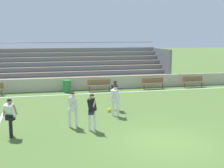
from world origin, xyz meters
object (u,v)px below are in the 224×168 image
Objects in this scene: player_white_wide_left at (115,98)px; soccer_ball at (109,110)px; player_white_overlapping at (10,114)px; bleacher_stand at (71,66)px; trash_bin at (67,86)px; bench_centre_sideline at (99,84)px; player_dark_wide_right at (115,93)px; bench_near_bin at (153,82)px; bench_near_wall_gap at (193,81)px; player_white_on_ball at (73,106)px; player_dark_pressing_high at (92,109)px.

soccer_ball is (-0.12, 0.93, -0.89)m from player_white_wide_left.
soccer_ball is at bearing 32.06° from player_white_overlapping.
bleacher_stand reaches higher than trash_bin.
player_dark_wide_right is (-0.19, -5.96, 0.47)m from bench_centre_sideline.
bench_near_bin and bench_near_wall_gap have the same top height.
player_dark_wide_right is (1.57, -10.12, -0.56)m from bleacher_stand.
bleacher_stand reaches higher than player_white_wide_left.
player_white_wide_left reaches higher than trash_bin.
soccer_ball is at bearing 97.55° from player_white_wide_left.
player_dark_wide_right reaches higher than trash_bin.
player_white_wide_left is (1.27, -11.42, -0.58)m from bleacher_stand.
player_white_on_ball is 1.00× the size of player_dark_pressing_high.
trash_bin is at bearing 176.78° from bench_centre_sideline.
trash_bin is 0.54× the size of player_dark_pressing_high.
player_dark_wide_right is 1.01× the size of player_dark_pressing_high.
bench_near_bin is at bearing 50.13° from player_white_on_ball.
trash_bin is 10.09m from player_white_overlapping.
soccer_ball is (-0.42, -0.37, -0.91)m from player_dark_wide_right.
player_white_on_ball is (-0.43, -8.81, 0.55)m from trash_bin.
player_white_wide_left is at bearing -82.45° from soccer_ball.
player_dark_wide_right is 1.01× the size of player_white_on_ball.
bench_near_bin is 8.18× the size of soccer_ball.
player_dark_pressing_high is at bearing -118.93° from player_dark_wide_right.
player_dark_wide_right is at bearing -143.53° from bench_near_wall_gap.
player_dark_pressing_high is at bearing 1.01° from player_white_overlapping.
player_dark_wide_right reaches higher than bench_near_wall_gap.
player_dark_wide_right is 3.91m from player_dark_pressing_high.
trash_bin is (-2.44, 0.14, -0.09)m from bench_centre_sideline.
bench_centre_sideline is at bearing -3.22° from trash_bin.
soccer_ball is at bearing -143.28° from bench_near_wall_gap.
bench_centre_sideline is 1.07× the size of player_white_wide_left.
bench_near_wall_gap is (3.50, 0.00, 0.00)m from bench_near_bin.
player_white_on_ball reaches higher than bench_centre_sideline.
player_white_wide_left is at bearing 30.81° from player_white_on_ball.
bench_centre_sideline is 8.18× the size of soccer_ball.
player_dark_wide_right reaches higher than bench_centre_sideline.
bench_near_bin is 7.52m from player_dark_wide_right.
player_white_wide_left is 1.33m from player_dark_wide_right.
bench_near_wall_gap is 13.81m from player_white_on_ball.
trash_bin is at bearing 179.24° from bench_near_wall_gap.
bench_centre_sideline and bench_near_wall_gap have the same top height.
player_dark_wide_right is at bearing 45.35° from player_white_on_ball.
bench_near_bin is 1.07× the size of player_white_wide_left.
player_white_overlapping is at bearing -156.76° from player_white_wide_left.
bench_centre_sideline is at bearing -67.13° from bleacher_stand.
bleacher_stand is 14.14m from player_white_overlapping.
player_white_on_ball is 2.81m from player_white_overlapping.
player_white_wide_left is 1.29m from soccer_ball.
player_white_on_ball is at bearing -108.32° from bench_centre_sideline.
player_dark_pressing_high is (-1.89, -3.42, -0.01)m from player_dark_wide_right.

